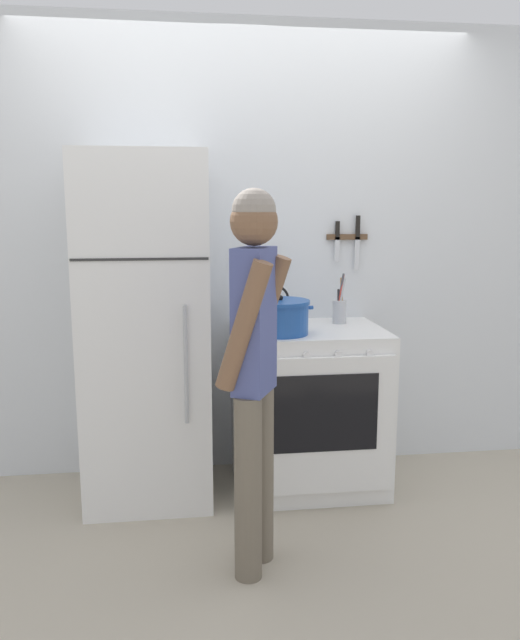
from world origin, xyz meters
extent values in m
plane|color=#B2A893|center=(0.00, 0.00, 0.00)|extent=(14.00, 14.00, 0.00)
cube|color=silver|center=(0.00, 0.03, 1.27)|extent=(10.00, 0.06, 2.55)
cube|color=white|center=(-0.57, -0.32, 0.90)|extent=(0.64, 0.63, 1.80)
cube|color=#2D2D2D|center=(-0.57, -0.64, 1.30)|extent=(0.63, 0.01, 0.01)
cylinder|color=#B2B5BA|center=(-0.37, -0.65, 0.79)|extent=(0.02, 0.02, 0.58)
cube|color=white|center=(0.30, -0.31, 0.44)|extent=(0.80, 0.62, 0.89)
cube|color=black|center=(0.30, -0.31, 0.88)|extent=(0.78, 0.61, 0.02)
cube|color=black|center=(0.30, -0.60, 0.43)|extent=(0.70, 0.05, 0.67)
cylinder|color=black|center=(0.12, -0.44, 0.89)|extent=(0.20, 0.20, 0.01)
cylinder|color=black|center=(0.48, -0.44, 0.89)|extent=(0.20, 0.20, 0.01)
cylinder|color=black|center=(0.12, -0.19, 0.89)|extent=(0.20, 0.20, 0.01)
cylinder|color=black|center=(0.48, -0.19, 0.89)|extent=(0.20, 0.20, 0.01)
cylinder|color=silver|center=(0.06, -0.64, 0.82)|extent=(0.04, 0.02, 0.04)
cylinder|color=silver|center=(0.22, -0.64, 0.82)|extent=(0.04, 0.02, 0.04)
cylinder|color=silver|center=(0.38, -0.64, 0.82)|extent=(0.04, 0.02, 0.04)
cylinder|color=silver|center=(0.54, -0.64, 0.82)|extent=(0.04, 0.02, 0.04)
cube|color=white|center=(0.30, -0.64, 0.45)|extent=(0.74, 0.03, 0.71)
cube|color=black|center=(0.30, -0.66, 0.52)|extent=(0.56, 0.01, 0.40)
cylinder|color=#1E4C9E|center=(0.12, -0.44, 0.97)|extent=(0.29, 0.29, 0.16)
cylinder|color=#1E4C9E|center=(0.12, -0.44, 1.06)|extent=(0.30, 0.30, 0.02)
sphere|color=black|center=(0.12, -0.44, 1.08)|extent=(0.03, 0.03, 0.03)
cylinder|color=#1E4C9E|center=(-0.04, -0.44, 1.02)|extent=(0.03, 0.02, 0.02)
cylinder|color=#1E4C9E|center=(0.28, -0.44, 1.02)|extent=(0.03, 0.02, 0.02)
cylinder|color=silver|center=(0.13, -0.19, 0.93)|extent=(0.21, 0.21, 0.09)
cone|color=silver|center=(0.13, -0.19, 0.99)|extent=(0.20, 0.20, 0.02)
sphere|color=black|center=(0.13, -0.19, 1.01)|extent=(0.02, 0.02, 0.02)
cone|color=silver|center=(0.23, -0.19, 0.94)|extent=(0.11, 0.03, 0.09)
torus|color=black|center=(0.13, -0.19, 1.03)|extent=(0.16, 0.01, 0.16)
cylinder|color=#B7BABF|center=(0.50, -0.18, 0.95)|extent=(0.08, 0.08, 0.13)
cylinder|color=#9E7547|center=(0.51, -0.18, 1.03)|extent=(0.01, 0.06, 0.23)
cylinder|color=#232326|center=(0.49, -0.18, 1.00)|extent=(0.02, 0.02, 0.17)
cylinder|color=#B2B5BA|center=(0.51, -0.19, 1.03)|extent=(0.05, 0.03, 0.23)
cylinder|color=#4C4C51|center=(0.50, -0.18, 1.04)|extent=(0.04, 0.05, 0.26)
cylinder|color=#C63D33|center=(0.50, -0.18, 1.04)|extent=(0.04, 0.03, 0.25)
cylinder|color=#6B6051|center=(-0.13, -1.17, 0.39)|extent=(0.11, 0.11, 0.79)
cylinder|color=#6B6051|center=(-0.06, -1.03, 0.39)|extent=(0.11, 0.11, 0.79)
cube|color=#4C5693|center=(-0.10, -1.10, 1.08)|extent=(0.21, 0.25, 0.59)
cylinder|color=brown|center=(-0.15, -1.21, 1.08)|extent=(0.25, 0.18, 0.52)
cylinder|color=brown|center=(-0.04, -0.99, 1.08)|extent=(0.25, 0.18, 0.52)
sphere|color=brown|center=(-0.10, -1.10, 1.48)|extent=(0.19, 0.19, 0.19)
sphere|color=gray|center=(-0.10, -1.10, 1.52)|extent=(0.17, 0.17, 0.17)
cube|color=brown|center=(0.58, -0.01, 1.36)|extent=(0.24, 0.02, 0.03)
cube|color=silver|center=(0.52, -0.02, 1.29)|extent=(0.03, 0.00, 0.14)
cube|color=black|center=(0.52, -0.02, 1.41)|extent=(0.02, 0.02, 0.09)
cube|color=silver|center=(0.64, -0.02, 1.27)|extent=(0.03, 0.00, 0.19)
cube|color=black|center=(0.64, -0.02, 1.42)|extent=(0.02, 0.02, 0.12)
camera|label=1|loc=(-0.39, -3.55, 1.53)|focal=35.00mm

